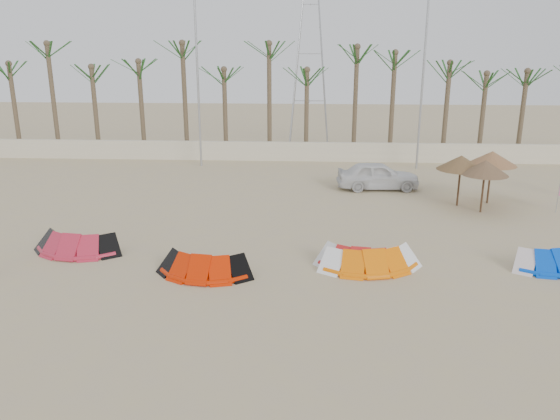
# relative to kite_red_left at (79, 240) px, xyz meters

# --- Properties ---
(ground) EXTENTS (120.00, 120.00, 0.00)m
(ground) POSITION_rel_kite_red_left_xyz_m (7.68, -4.46, -0.42)
(ground) COLOR tan
(ground) RESTS_ON ground
(boundary_wall) EXTENTS (60.00, 0.30, 1.30)m
(boundary_wall) POSITION_rel_kite_red_left_xyz_m (7.68, 17.54, 0.23)
(boundary_wall) COLOR beige
(boundary_wall) RESTS_ON ground
(palm_line) EXTENTS (52.00, 4.00, 7.70)m
(palm_line) POSITION_rel_kite_red_left_xyz_m (8.35, 19.04, 6.03)
(palm_line) COLOR brown
(palm_line) RESTS_ON ground
(lamp_b) EXTENTS (1.25, 0.14, 11.00)m
(lamp_b) POSITION_rel_kite_red_left_xyz_m (1.72, 15.54, 5.35)
(lamp_b) COLOR #A5A8AD
(lamp_b) RESTS_ON ground
(lamp_c) EXTENTS (1.25, 0.14, 11.00)m
(lamp_c) POSITION_rel_kite_red_left_xyz_m (15.72, 15.54, 5.35)
(lamp_c) COLOR #A5A8AD
(lamp_c) RESTS_ON ground
(pylon) EXTENTS (3.00, 3.00, 14.00)m
(pylon) POSITION_rel_kite_red_left_xyz_m (8.68, 23.54, -0.42)
(pylon) COLOR #A5A8AD
(pylon) RESTS_ON ground
(kite_red_left) EXTENTS (3.55, 1.92, 0.90)m
(kite_red_left) POSITION_rel_kite_red_left_xyz_m (0.00, 0.00, 0.00)
(kite_red_left) COLOR #B92239
(kite_red_left) RESTS_ON ground
(kite_red_mid) EXTENTS (3.42, 1.90, 0.90)m
(kite_red_mid) POSITION_rel_kite_red_left_xyz_m (5.27, -1.86, -0.00)
(kite_red_mid) COLOR red
(kite_red_mid) RESTS_ON ground
(kite_red_right) EXTENTS (3.33, 1.92, 0.90)m
(kite_red_right) POSITION_rel_kite_red_left_xyz_m (10.71, -0.87, -0.00)
(kite_red_right) COLOR red
(kite_red_right) RESTS_ON ground
(kite_orange) EXTENTS (3.76, 2.13, 0.90)m
(kite_orange) POSITION_rel_kite_red_left_xyz_m (11.05, -0.94, 0.00)
(kite_orange) COLOR #FD6E04
(kite_orange) RESTS_ON ground
(kite_blue) EXTENTS (3.27, 2.10, 0.90)m
(kite_blue) POSITION_rel_kite_red_left_xyz_m (17.57, -0.62, -0.00)
(kite_blue) COLOR #0142D5
(kite_blue) RESTS_ON ground
(parasol_left) EXTENTS (2.33, 2.33, 2.52)m
(parasol_left) POSITION_rel_kite_red_left_xyz_m (16.16, 7.10, 1.75)
(parasol_left) COLOR #4C331E
(parasol_left) RESTS_ON ground
(parasol_mid) EXTENTS (2.17, 2.17, 2.52)m
(parasol_mid) POSITION_rel_kite_red_left_xyz_m (17.00, 6.02, 1.75)
(parasol_mid) COLOR #4C331E
(parasol_mid) RESTS_ON ground
(parasol_right) EXTENTS (2.43, 2.43, 2.65)m
(parasol_right) POSITION_rel_kite_red_left_xyz_m (17.80, 7.64, 1.87)
(parasol_right) COLOR #4C331E
(parasol_right) RESTS_ON ground
(car) EXTENTS (4.57, 2.09, 1.52)m
(car) POSITION_rel_kite_red_left_xyz_m (12.58, 10.16, 0.34)
(car) COLOR silver
(car) RESTS_ON ground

